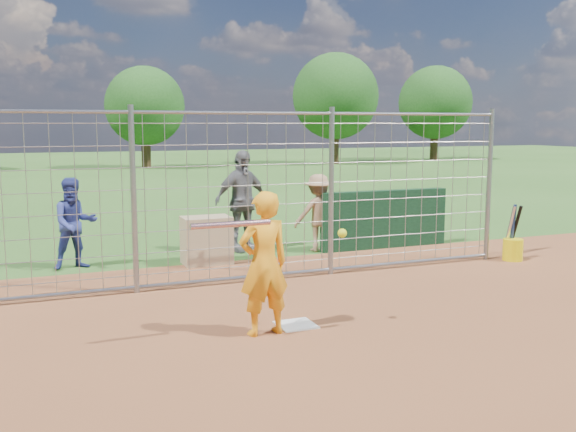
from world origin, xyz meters
name	(u,v)px	position (x,y,z in m)	size (l,w,h in m)	color
ground	(290,321)	(0.00, 0.00, 0.00)	(100.00, 100.00, 0.00)	#2D591E
infield_dirt	(436,430)	(0.00, -3.00, 0.01)	(18.00, 18.00, 0.00)	brown
home_plate	(296,325)	(0.00, -0.20, 0.01)	(0.43, 0.43, 0.02)	silver
dugout_wall	(385,219)	(3.40, 3.60, 0.55)	(2.60, 0.20, 1.10)	#11381E
batter	(264,264)	(-0.45, -0.35, 0.81)	(0.59, 0.39, 1.62)	#FFA016
bystander_a	(75,223)	(-2.18, 3.92, 0.74)	(0.72, 0.56, 1.49)	navy
bystander_b	(242,201)	(0.79, 4.31, 0.94)	(1.10, 0.46, 1.87)	slate
bystander_c	(318,213)	(2.11, 3.79, 0.71)	(0.92, 0.53, 1.43)	#997553
equipment_bin	(207,240)	(-0.10, 3.49, 0.40)	(0.80, 0.55, 0.80)	tan
equipment_in_play	(260,227)	(-0.57, -0.58, 1.27)	(1.80, 0.16, 0.27)	silver
bucket_with_bats	(513,247)	(4.87, 1.76, 0.25)	(0.34, 0.37, 0.98)	yellow
backstop_fence	(238,199)	(0.00, 2.00, 1.26)	(9.08, 0.08, 2.60)	gray
tree_line	(147,98)	(3.13, 28.13, 3.71)	(44.66, 6.72, 6.48)	#3F2B19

